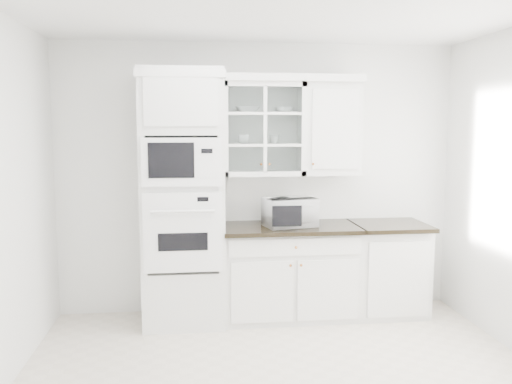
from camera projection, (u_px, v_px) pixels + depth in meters
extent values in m
cube|color=white|center=(258.00, 179.00, 5.48)|extent=(4.00, 0.02, 2.70)
cube|color=white|center=(289.00, 4.00, 3.60)|extent=(4.00, 3.50, 0.02)
cube|color=silver|center=(183.00, 199.00, 5.11)|extent=(0.76, 0.65, 2.40)
cube|color=white|center=(183.00, 233.00, 4.81)|extent=(0.70, 0.03, 0.72)
cube|color=black|center=(183.00, 242.00, 4.80)|extent=(0.44, 0.01, 0.16)
cube|color=white|center=(182.00, 162.00, 4.73)|extent=(0.70, 0.03, 0.43)
cube|color=black|center=(171.00, 160.00, 4.70)|extent=(0.40, 0.01, 0.31)
cube|color=silver|center=(290.00, 273.00, 5.34)|extent=(1.30, 0.60, 0.88)
cube|color=black|center=(291.00, 228.00, 5.25)|extent=(1.32, 0.67, 0.04)
cube|color=silver|center=(387.00, 270.00, 5.45)|extent=(0.70, 0.60, 0.88)
cube|color=black|center=(390.00, 226.00, 5.36)|extent=(0.72, 0.67, 0.04)
cube|color=silver|center=(263.00, 129.00, 5.27)|extent=(0.80, 0.33, 0.90)
cube|color=silver|center=(263.00, 145.00, 5.29)|extent=(0.74, 0.29, 0.02)
cube|color=silver|center=(263.00, 114.00, 5.26)|extent=(0.74, 0.29, 0.02)
cube|color=silver|center=(331.00, 129.00, 5.35)|extent=(0.55, 0.33, 0.90)
cube|color=white|center=(253.00, 78.00, 5.18)|extent=(2.14, 0.38, 0.07)
imported|color=white|center=(289.00, 212.00, 5.22)|extent=(0.55, 0.49, 0.28)
imported|color=white|center=(248.00, 110.00, 5.25)|extent=(0.25, 0.25, 0.06)
imported|color=white|center=(285.00, 110.00, 5.26)|extent=(0.21, 0.21, 0.05)
imported|color=white|center=(243.00, 139.00, 5.25)|extent=(0.12, 0.12, 0.09)
imported|color=white|center=(274.00, 139.00, 5.30)|extent=(0.10, 0.10, 0.08)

